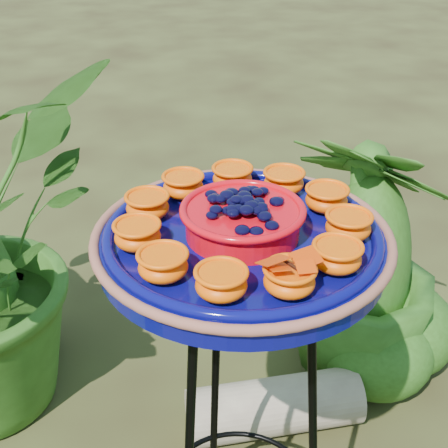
# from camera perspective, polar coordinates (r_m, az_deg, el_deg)

# --- Properties ---
(tripod_stand) EXTENTS (0.39, 0.39, 0.92)m
(tripod_stand) POSITION_cam_1_polar(r_m,az_deg,el_deg) (1.27, 1.40, -16.93)
(tripod_stand) COLOR black
(tripod_stand) RESTS_ON ground
(feeder_dish) EXTENTS (0.55, 0.55, 0.11)m
(feeder_dish) POSITION_cam_1_polar(r_m,az_deg,el_deg) (1.01, 1.69, -1.03)
(feeder_dish) COLOR #070856
(feeder_dish) RESTS_ON tripod_stand
(driftwood_log) EXTENTS (0.52, 0.19, 0.17)m
(driftwood_log) POSITION_cam_1_polar(r_m,az_deg,el_deg) (1.94, 4.61, -16.29)
(driftwood_log) COLOR tan
(driftwood_log) RESTS_ON ground
(shrub_back_right) EXTENTS (0.68, 0.68, 0.85)m
(shrub_back_right) POSITION_cam_1_polar(r_m,az_deg,el_deg) (1.98, 12.72, -3.08)
(shrub_back_right) COLOR #274D14
(shrub_back_right) RESTS_ON ground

